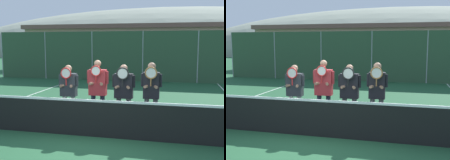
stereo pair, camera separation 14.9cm
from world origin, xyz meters
TOP-DOWN VIEW (x-y plane):
  - ground_plane at (0.00, 0.00)m, footprint 120.00×120.00m
  - hill_distant at (0.00, 56.96)m, footprint 98.26×54.59m
  - clubhouse_building at (-0.83, 18.97)m, footprint 21.47×5.50m
  - fence_back at (0.00, 10.48)m, footprint 19.25×0.06m
  - tennis_net at (0.00, 0.00)m, footprint 11.67×0.09m
  - court_line_left_sideline at (-4.34, 3.00)m, footprint 0.05×16.00m
  - player_leftmost at (-0.96, 0.93)m, footprint 0.59×0.34m
  - player_center_left at (-0.07, 0.87)m, footprint 0.61×0.34m
  - player_center_right at (0.66, 0.87)m, footprint 0.63×0.34m
  - player_rightmost at (1.40, 0.83)m, footprint 0.55×0.34m
  - car_far_left at (-6.14, 13.17)m, footprint 4.75×1.99m
  - car_left_of_center at (-0.88, 13.28)m, footprint 4.57×1.98m
  - car_center at (4.06, 13.44)m, footprint 4.14×2.05m

SIDE VIEW (x-z plane):
  - ground_plane at x=0.00m, z-range 0.00..0.00m
  - hill_distant at x=0.00m, z-range -9.55..9.55m
  - court_line_left_sideline at x=-4.34m, z-range 0.00..0.01m
  - tennis_net at x=0.00m, z-range -0.03..1.01m
  - car_far_left at x=-6.14m, z-range 0.03..1.72m
  - car_left_of_center at x=-0.88m, z-range 0.02..1.74m
  - car_center at x=4.06m, z-range 0.01..1.85m
  - player_leftmost at x=-0.96m, z-range 0.16..1.87m
  - player_center_right at x=0.66m, z-range 0.17..1.92m
  - player_rightmost at x=1.40m, z-range 0.16..1.99m
  - player_center_left at x=-0.07m, z-range 0.16..2.03m
  - fence_back at x=0.00m, z-range 0.00..3.04m
  - clubhouse_building at x=-0.83m, z-range 0.02..3.93m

